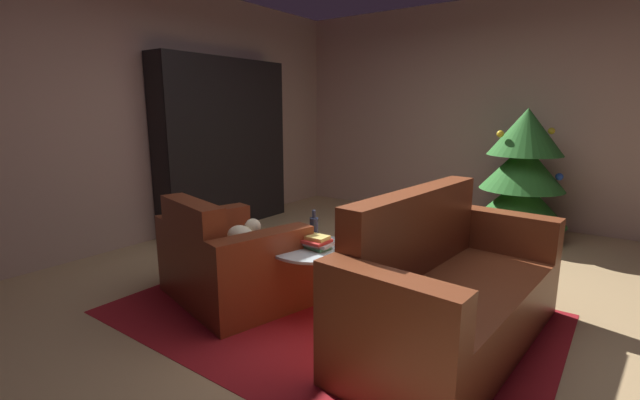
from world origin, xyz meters
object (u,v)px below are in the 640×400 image
object	(u,v)px
armchair_red	(228,263)
book_stack_on_table	(317,242)
bookshelf_unit	(232,145)
bottle_on_table	(314,228)
decorated_tree	(523,172)
coffee_table	(313,255)
couch_red	(448,294)

from	to	relation	value
armchair_red	book_stack_on_table	distance (m)	0.73
bookshelf_unit	book_stack_on_table	size ratio (longest dim) A/B	9.78
bottle_on_table	decorated_tree	bearing A→B (deg)	71.54
bottle_on_table	armchair_red	bearing A→B (deg)	-144.43
bookshelf_unit	coffee_table	world-z (taller)	bookshelf_unit
bookshelf_unit	coffee_table	xyz separation A→B (m)	(2.26, -1.37, -0.58)
bookshelf_unit	book_stack_on_table	bearing A→B (deg)	-30.84
coffee_table	book_stack_on_table	distance (m)	0.10
coffee_table	book_stack_on_table	world-z (taller)	book_stack_on_table
couch_red	bottle_on_table	size ratio (longest dim) A/B	7.81
bottle_on_table	couch_red	bearing A→B (deg)	-0.77
coffee_table	book_stack_on_table	size ratio (longest dim) A/B	2.98
bookshelf_unit	decorated_tree	size ratio (longest dim) A/B	1.40
bookshelf_unit	armchair_red	xyz separation A→B (m)	(1.64, -1.61, -0.70)
armchair_red	coffee_table	world-z (taller)	armchair_red
bookshelf_unit	coffee_table	size ratio (longest dim) A/B	3.28
armchair_red	bottle_on_table	xyz separation A→B (m)	(0.53, 0.38, 0.27)
coffee_table	decorated_tree	world-z (taller)	decorated_tree
coffee_table	bookshelf_unit	bearing A→B (deg)	148.78
coffee_table	bottle_on_table	bearing A→B (deg)	123.96
armchair_red	couch_red	bearing A→B (deg)	13.08
armchair_red	couch_red	distance (m)	1.61
bookshelf_unit	bottle_on_table	distance (m)	2.53
coffee_table	bottle_on_table	distance (m)	0.22
armchair_red	coffee_table	size ratio (longest dim) A/B	1.95
couch_red	armchair_red	bearing A→B (deg)	-166.92
armchair_red	decorated_tree	world-z (taller)	decorated_tree
bottle_on_table	decorated_tree	size ratio (longest dim) A/B	0.16
couch_red	bottle_on_table	bearing A→B (deg)	179.23
coffee_table	bottle_on_table	size ratio (longest dim) A/B	2.64
bookshelf_unit	couch_red	xyz separation A→B (m)	(3.20, -1.25, -0.68)
couch_red	decorated_tree	world-z (taller)	decorated_tree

